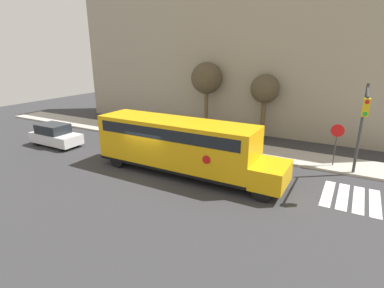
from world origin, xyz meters
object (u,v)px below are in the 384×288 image
Objects in this scene: school_bus at (180,144)px; tree_near_sidewalk at (265,90)px; parked_car at (55,135)px; traffic_light at (363,120)px; tree_far_sidewalk at (207,79)px; stop_sign at (336,139)px.

tree_near_sidewalk is at bearing 77.75° from school_bus.
traffic_light is (20.15, 3.40, 2.77)m from parked_car.
parked_car is 13.06m from tree_far_sidewalk.
stop_sign is at bearing 15.82° from parked_car.
tree_far_sidewalk is at bearing 49.53° from parked_car.
traffic_light is at bearing -26.85° from tree_far_sidewalk.
traffic_light reaches higher than stop_sign.
tree_far_sidewalk is at bearing 153.15° from traffic_light.
stop_sign is at bearing -36.14° from tree_near_sidewalk.
parked_car is 0.77× the size of tree_near_sidewalk.
tree_near_sidewalk is at bearing 143.86° from stop_sign.
stop_sign is at bearing -20.70° from tree_far_sidewalk.
school_bus is at bearing -72.23° from tree_far_sidewalk.
tree_near_sidewalk is (-6.93, 6.20, 0.41)m from traffic_light.
tree_far_sidewalk is (-12.05, 6.10, 1.08)m from traffic_light.
stop_sign is 11.97m from tree_far_sidewalk.
traffic_light reaches higher than tree_near_sidewalk.
school_bus is 9.51m from stop_sign.
traffic_light is 13.55m from tree_far_sidewalk.
tree_near_sidewalk reaches higher than parked_car.
tree_far_sidewalk is at bearing -178.91° from tree_near_sidewalk.
parked_car is 19.77m from stop_sign.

